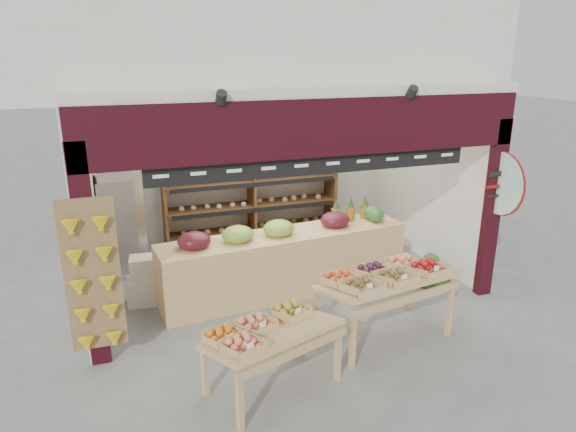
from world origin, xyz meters
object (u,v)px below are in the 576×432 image
Objects in this scene: refrigerator at (118,223)px; display_table_right at (385,277)px; cardboard_stack at (161,284)px; watermelon_pile at (429,274)px; mid_counter at (284,261)px; display_table_left at (262,333)px; back_shelving at (252,188)px.

refrigerator is 4.45m from display_table_right.
cardboard_stack is 4.15m from watermelon_pile.
watermelon_pile is at bearing 37.34° from display_table_right.
watermelon_pile is at bearing -12.16° from mid_counter.
display_table_left is 1.86m from display_table_right.
watermelon_pile is (2.26, -0.49, -0.35)m from mid_counter.
cardboard_stack is at bearing 169.33° from mid_counter.
mid_counter is at bearing 116.05° from display_table_right.
mid_counter is 2.34m from watermelon_pile.
back_shelving is at bearing 132.08° from watermelon_pile.
back_shelving is 1.82× the size of refrigerator.
back_shelving is 2.40m from refrigerator.
refrigerator is 1.69× the size of cardboard_stack.
cardboard_stack is 3.29m from display_table_right.
refrigerator is at bearing 145.48° from mid_counter.
display_table_right is at bearing -63.95° from mid_counter.
display_table_right reaches higher than watermelon_pile.
cardboard_stack reaches higher than watermelon_pile.
display_table_right is at bearing -60.91° from refrigerator.
back_shelving is at bearing 101.70° from display_table_right.
cardboard_stack is at bearing 108.23° from display_table_left.
back_shelving reaches higher than cardboard_stack.
display_table_right reaches higher than display_table_left.
refrigerator is 2.82m from mid_counter.
cardboard_stack is at bearing 143.01° from display_table_right.
refrigerator is 1.10× the size of display_table_left.
display_table_left reaches higher than cardboard_stack.
back_shelving is 0.83× the size of mid_counter.
watermelon_pile is (4.07, -0.83, -0.10)m from cardboard_stack.
cardboard_stack is (-1.85, -1.63, -0.90)m from back_shelving.
display_table_right is (1.77, 0.55, 0.13)m from display_table_left.
mid_counter reaches higher than cardboard_stack.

